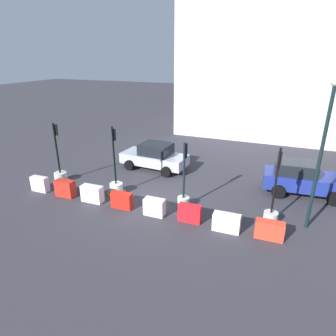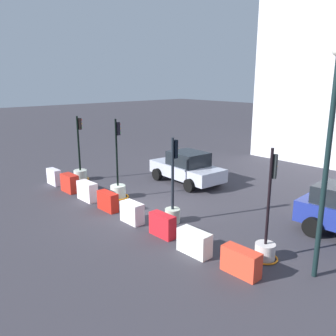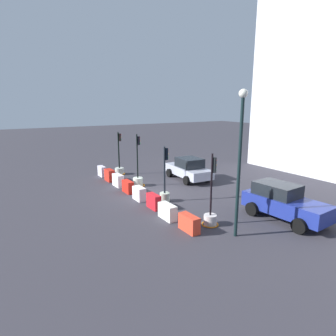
{
  "view_description": "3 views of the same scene",
  "coord_description": "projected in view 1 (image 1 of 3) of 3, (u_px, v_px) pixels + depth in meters",
  "views": [
    {
      "loc": [
        5.89,
        -11.72,
        6.98
      ],
      "look_at": [
        0.77,
        0.82,
        1.62
      ],
      "focal_mm": 30.93,
      "sensor_mm": 36.0,
      "label": 1
    },
    {
      "loc": [
        11.27,
        -8.54,
        5.39
      ],
      "look_at": [
        1.54,
        0.16,
        2.08
      ],
      "focal_mm": 37.8,
      "sensor_mm": 36.0,
      "label": 2
    },
    {
      "loc": [
        15.64,
        -8.03,
        5.65
      ],
      "look_at": [
        1.63,
        0.48,
        1.95
      ],
      "focal_mm": 30.19,
      "sensor_mm": 36.0,
      "label": 3
    }
  ],
  "objects": [
    {
      "name": "construction_barrier_5",
      "position": [
        190.0,
        213.0,
        12.8
      ],
      "size": [
        1.03,
        0.41,
        0.81
      ],
      "color": "red",
      "rests_on": "ground_plane"
    },
    {
      "name": "construction_barrier_6",
      "position": [
        226.0,
        223.0,
        12.14
      ],
      "size": [
        1.14,
        0.48,
        0.77
      ],
      "color": "white",
      "rests_on": "ground_plane"
    },
    {
      "name": "car_blue_estate",
      "position": [
        303.0,
        178.0,
        15.21
      ],
      "size": [
        4.28,
        2.31,
        1.75
      ],
      "color": "navy",
      "rests_on": "ground_plane"
    },
    {
      "name": "traffic_light_1",
      "position": [
        116.0,
        185.0,
        15.37
      ],
      "size": [
        0.99,
        0.99,
        3.67
      ],
      "color": "silver",
      "rests_on": "ground_plane"
    },
    {
      "name": "construction_barrier_3",
      "position": [
        122.0,
        200.0,
        13.95
      ],
      "size": [
        1.05,
        0.42,
        0.79
      ],
      "color": "red",
      "rests_on": "ground_plane"
    },
    {
      "name": "construction_barrier_1",
      "position": [
        65.0,
        188.0,
        15.12
      ],
      "size": [
        1.03,
        0.5,
        0.87
      ],
      "color": "red",
      "rests_on": "ground_plane"
    },
    {
      "name": "street_lamp_post",
      "position": [
        323.0,
        142.0,
        11.12
      ],
      "size": [
        0.36,
        0.36,
        6.25
      ],
      "color": "black",
      "rests_on": "ground_plane"
    },
    {
      "name": "construction_barrier_0",
      "position": [
        40.0,
        184.0,
        15.68
      ],
      "size": [
        0.98,
        0.4,
        0.82
      ],
      "color": "silver",
      "rests_on": "ground_plane"
    },
    {
      "name": "building_main_facade",
      "position": [
        266.0,
        30.0,
        24.85
      ],
      "size": [
        14.17,
        8.6,
        17.67
      ],
      "color": "silver",
      "rests_on": "ground_plane"
    },
    {
      "name": "ground_plane",
      "position": [
        148.0,
        201.0,
        14.73
      ],
      "size": [
        120.0,
        120.0,
        0.0
      ],
      "primitive_type": "plane",
      "color": "#333138"
    },
    {
      "name": "traffic_light_3",
      "position": [
        271.0,
        211.0,
        12.67
      ],
      "size": [
        0.82,
        0.82,
        3.48
      ],
      "color": "beige",
      "rests_on": "ground_plane"
    },
    {
      "name": "construction_barrier_4",
      "position": [
        154.0,
        207.0,
        13.34
      ],
      "size": [
        0.97,
        0.48,
        0.8
      ],
      "color": "silver",
      "rests_on": "ground_plane"
    },
    {
      "name": "car_silver_hatchback",
      "position": [
        155.0,
        156.0,
        18.67
      ],
      "size": [
        4.35,
        2.38,
        1.68
      ],
      "color": "#A9AFC0",
      "rests_on": "ground_plane"
    },
    {
      "name": "construction_barrier_2",
      "position": [
        92.0,
        194.0,
        14.54
      ],
      "size": [
        1.12,
        0.48,
        0.86
      ],
      "color": "silver",
      "rests_on": "ground_plane"
    },
    {
      "name": "traffic_light_2",
      "position": [
        184.0,
        194.0,
        13.91
      ],
      "size": [
        0.59,
        0.59,
        3.3
      ],
      "color": "#AEB9A5",
      "rests_on": "ground_plane"
    },
    {
      "name": "traffic_light_0",
      "position": [
        60.0,
        173.0,
        16.86
      ],
      "size": [
        0.9,
        0.9,
        3.48
      ],
      "color": "beige",
      "rests_on": "ground_plane"
    },
    {
      "name": "construction_barrier_7",
      "position": [
        269.0,
        230.0,
        11.63
      ],
      "size": [
        1.14,
        0.46,
        0.76
      ],
      "color": "red",
      "rests_on": "ground_plane"
    }
  ]
}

